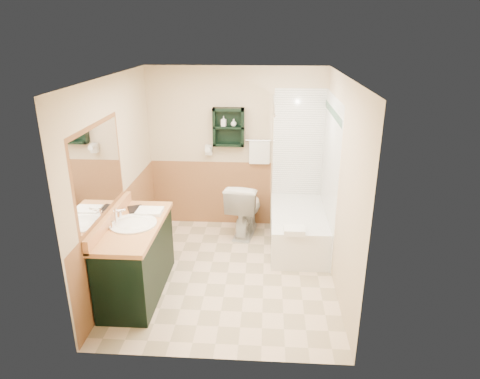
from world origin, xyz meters
The scene contains 25 objects.
floor centered at (0.00, 0.00, 0.00)m, with size 3.00×3.00×0.00m, color beige.
back_wall centered at (0.00, 1.52, 1.20)m, with size 2.60×0.04×2.40m, color beige.
left_wall centered at (-1.32, 0.00, 1.20)m, with size 0.04×3.00×2.40m, color beige.
right_wall centered at (1.32, 0.00, 1.20)m, with size 0.04×3.00×2.40m, color beige.
ceiling centered at (0.00, 0.00, 2.42)m, with size 2.60×3.00×0.04m, color white.
wainscot_left centered at (-1.29, 0.00, 0.50)m, with size 2.98×2.98×1.00m, color #AE7446, non-canonical shape.
wainscot_back centered at (0.00, 1.49, 0.50)m, with size 2.58×2.58×1.00m, color #AE7446, non-canonical shape.
mirror_frame centered at (-1.27, -0.55, 1.50)m, with size 1.30×1.30×1.00m, color brown, non-canonical shape.
mirror_glass centered at (-1.27, -0.55, 1.50)m, with size 1.20×1.20×0.90m, color white, non-canonical shape.
tile_right centered at (1.28, 0.75, 1.05)m, with size 1.50×1.50×2.10m, color white, non-canonical shape.
tile_back centered at (1.03, 1.48, 1.05)m, with size 0.95×0.95×2.10m, color white, non-canonical shape.
tile_accent centered at (1.27, 0.75, 1.90)m, with size 1.50×1.50×0.10m, color #13432B, non-canonical shape.
wall_shelf centered at (-0.10, 1.41, 1.55)m, with size 0.45×0.15×0.55m, color black.
hair_dryer centered at (-0.40, 1.43, 1.20)m, with size 0.10×0.24×0.18m, color silver, non-canonical shape.
towel_bar centered at (0.35, 1.45, 1.35)m, with size 0.40×0.06×0.40m, color white, non-canonical shape.
curtain_rod centered at (0.53, 0.75, 2.00)m, with size 0.03×0.03×1.60m, color silver.
shower_curtain centered at (0.53, 0.92, 1.15)m, with size 1.05×1.05×1.70m, color beige, non-canonical shape.
vanity centered at (-0.99, -0.46, 0.43)m, with size 0.59×1.35×0.86m, color black.
bathtub centered at (0.93, 0.83, 0.26)m, with size 0.77×1.50×0.51m, color white.
toilet centered at (0.15, 1.14, 0.40)m, with size 0.46×0.82×0.80m, color white.
counter_towel centered at (-0.89, -0.14, 0.88)m, with size 0.30×0.23×0.04m, color white.
vanity_book centered at (-1.16, -0.11, 0.97)m, with size 0.17×0.02×0.23m, color black.
tub_towel centered at (0.82, 0.15, 0.55)m, with size 0.26×0.21×0.07m, color white.
soap_bottle_a centered at (-0.17, 1.40, 1.60)m, with size 0.07×0.14×0.07m, color white.
soap_bottle_b centered at (-0.03, 1.40, 1.61)m, with size 0.08×0.10×0.08m, color white.
Camera 1 is at (0.46, -4.64, 2.88)m, focal length 32.00 mm.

